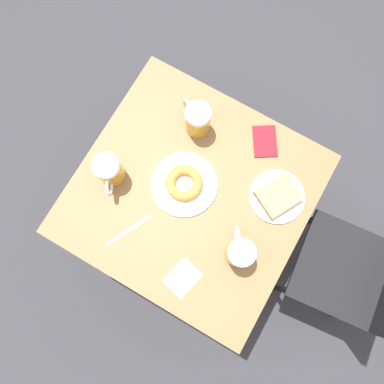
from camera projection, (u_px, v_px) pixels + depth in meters
name	position (u px, v px, depth m)	size (l,w,h in m)	color
ground_plane	(192.00, 219.00, 2.12)	(8.00, 8.00, 0.00)	#333338
table	(192.00, 197.00, 1.46)	(0.82, 0.84, 0.74)	olive
chair	(377.00, 280.00, 1.51)	(0.44, 0.44, 0.93)	black
plate_with_cake	(278.00, 196.00, 1.37)	(0.21, 0.21, 0.05)	white
plate_with_donut	(184.00, 184.00, 1.38)	(0.25, 0.25, 0.05)	white
beer_mug_left	(239.00, 252.00, 1.28)	(0.13, 0.11, 0.14)	#C68C23
beer_mug_center	(197.00, 119.00, 1.38)	(0.09, 0.14, 0.14)	#C68C23
beer_mug_right	(109.00, 171.00, 1.34)	(0.13, 0.10, 0.14)	#C68C23
napkin_folded	(183.00, 278.00, 1.33)	(0.13, 0.11, 0.00)	white
fork	(130.00, 230.00, 1.36)	(0.17, 0.09, 0.00)	silver
passport_near_edge	(265.00, 141.00, 1.43)	(0.15, 0.14, 0.01)	maroon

